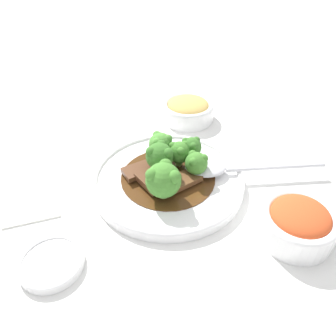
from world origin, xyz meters
The scene contains 16 objects.
ground_plane centered at (0.00, 0.00, 0.00)m, with size 4.00×4.00×0.00m, color white.
main_plate centered at (0.00, 0.00, 0.01)m, with size 0.25×0.25×0.02m.
beef_strip_0 centered at (0.02, -0.03, 0.02)m, with size 0.06×0.06×0.01m.
beef_strip_1 centered at (-0.01, -0.05, 0.02)m, with size 0.05×0.06×0.01m.
beef_strip_2 centered at (0.02, 0.02, 0.02)m, with size 0.06×0.07×0.01m.
broccoli_floret_0 centered at (-0.03, 0.02, 0.04)m, with size 0.04×0.04×0.04m.
broccoli_floret_1 centered at (-0.01, -0.01, 0.05)m, with size 0.04×0.04×0.05m.
broccoli_floret_2 centered at (0.01, 0.05, 0.04)m, with size 0.04×0.04×0.04m.
broccoli_floret_3 centered at (-0.03, 0.05, 0.05)m, with size 0.03×0.03×0.04m.
broccoli_floret_4 centered at (0.05, -0.01, 0.05)m, with size 0.05×0.05×0.06m.
broccoli_floret_5 centered at (-0.05, -0.01, 0.05)m, with size 0.04×0.04×0.05m.
serving_spoon centered at (0.01, 0.08, 0.03)m, with size 0.05×0.24×0.01m.
side_bowl_kimchi centered at (0.14, 0.16, 0.03)m, with size 0.10×0.10×0.06m.
side_bowl_appetizer centered at (-0.20, 0.08, 0.02)m, with size 0.11×0.11×0.05m.
sauce_dish centered at (0.14, -0.17, 0.01)m, with size 0.08×0.08×0.01m.
paper_napkin centered at (0.00, -0.22, 0.00)m, with size 0.12×0.10×0.01m.
Camera 1 is at (0.40, -0.06, 0.37)m, focal length 35.00 mm.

